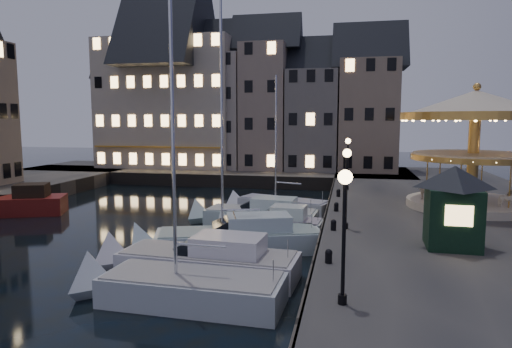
% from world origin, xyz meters
% --- Properties ---
extents(ground, '(160.00, 160.00, 0.00)m').
position_xyz_m(ground, '(0.00, 0.00, 0.00)').
color(ground, black).
rests_on(ground, ground).
extents(quay_east, '(16.00, 56.00, 1.30)m').
position_xyz_m(quay_east, '(14.00, 6.00, 0.65)').
color(quay_east, '#474442').
rests_on(quay_east, ground).
extents(quay_north, '(44.00, 12.00, 1.30)m').
position_xyz_m(quay_north, '(-8.00, 28.00, 0.65)').
color(quay_north, '#474442').
rests_on(quay_north, ground).
extents(quaywall_e, '(0.15, 44.00, 1.30)m').
position_xyz_m(quaywall_e, '(6.00, 6.00, 0.65)').
color(quaywall_e, '#47423A').
rests_on(quaywall_e, ground).
extents(quaywall_n, '(48.00, 0.15, 1.30)m').
position_xyz_m(quaywall_n, '(-6.00, 22.00, 0.65)').
color(quaywall_n, '#47423A').
rests_on(quaywall_n, ground).
extents(streetlamp_a, '(0.44, 0.44, 4.17)m').
position_xyz_m(streetlamp_a, '(7.20, -9.00, 4.02)').
color(streetlamp_a, black).
rests_on(streetlamp_a, quay_east).
extents(streetlamp_b, '(0.44, 0.44, 4.17)m').
position_xyz_m(streetlamp_b, '(7.20, 1.00, 4.02)').
color(streetlamp_b, black).
rests_on(streetlamp_b, quay_east).
extents(streetlamp_c, '(0.44, 0.44, 4.17)m').
position_xyz_m(streetlamp_c, '(7.20, 14.50, 4.02)').
color(streetlamp_c, black).
rests_on(streetlamp_c, quay_east).
extents(bollard_a, '(0.30, 0.30, 0.57)m').
position_xyz_m(bollard_a, '(6.60, -5.00, 1.60)').
color(bollard_a, black).
rests_on(bollard_a, quay_east).
extents(bollard_b, '(0.30, 0.30, 0.57)m').
position_xyz_m(bollard_b, '(6.60, 0.50, 1.60)').
color(bollard_b, black).
rests_on(bollard_b, quay_east).
extents(bollard_c, '(0.30, 0.30, 0.57)m').
position_xyz_m(bollard_c, '(6.60, 5.50, 1.60)').
color(bollard_c, black).
rests_on(bollard_c, quay_east).
extents(bollard_d, '(0.30, 0.30, 0.57)m').
position_xyz_m(bollard_d, '(6.60, 11.00, 1.60)').
color(bollard_d, black).
rests_on(bollard_d, quay_east).
extents(townhouse_na, '(5.50, 8.00, 12.80)m').
position_xyz_m(townhouse_na, '(-19.50, 30.00, 7.78)').
color(townhouse_na, tan).
rests_on(townhouse_na, quay_north).
extents(townhouse_nb, '(6.16, 8.00, 13.80)m').
position_xyz_m(townhouse_nb, '(-14.05, 30.00, 8.28)').
color(townhouse_nb, gray).
rests_on(townhouse_nb, quay_north).
extents(townhouse_nc, '(6.82, 8.00, 14.80)m').
position_xyz_m(townhouse_nc, '(-8.00, 30.00, 8.78)').
color(townhouse_nc, '#A6988D').
rests_on(townhouse_nc, quay_north).
extents(townhouse_nd, '(5.50, 8.00, 15.80)m').
position_xyz_m(townhouse_nd, '(-2.25, 30.00, 9.28)').
color(townhouse_nd, gray).
rests_on(townhouse_nd, quay_north).
extents(townhouse_ne, '(6.16, 8.00, 12.80)m').
position_xyz_m(townhouse_ne, '(3.20, 30.00, 7.78)').
color(townhouse_ne, slate).
rests_on(townhouse_ne, quay_north).
extents(townhouse_nf, '(6.82, 8.00, 13.80)m').
position_xyz_m(townhouse_nf, '(9.25, 30.00, 8.28)').
color(townhouse_nf, gray).
rests_on(townhouse_nf, quay_north).
extents(hotel_corner, '(17.60, 9.00, 16.80)m').
position_xyz_m(hotel_corner, '(-14.00, 30.00, 9.78)').
color(hotel_corner, '#C1B29E').
rests_on(hotel_corner, quay_north).
extents(motorboat_a, '(7.96, 2.94, 13.31)m').
position_xyz_m(motorboat_a, '(1.06, -6.98, 0.54)').
color(motorboat_a, silver).
rests_on(motorboat_a, ground).
extents(motorboat_b, '(9.03, 3.19, 2.15)m').
position_xyz_m(motorboat_b, '(0.92, -3.99, 0.64)').
color(motorboat_b, silver).
rests_on(motorboat_b, ground).
extents(motorboat_c, '(9.70, 5.34, 13.02)m').
position_xyz_m(motorboat_c, '(1.32, 0.02, 0.68)').
color(motorboat_c, silver).
rests_on(motorboat_c, ground).
extents(motorboat_d, '(6.26, 2.41, 2.15)m').
position_xyz_m(motorboat_d, '(2.88, 3.36, 0.63)').
color(motorboat_d, silver).
rests_on(motorboat_d, ground).
extents(motorboat_e, '(8.34, 3.00, 2.15)m').
position_xyz_m(motorboat_e, '(1.36, 5.94, 0.64)').
color(motorboat_e, silver).
rests_on(motorboat_e, ground).
extents(motorboat_f, '(7.81, 4.27, 10.48)m').
position_xyz_m(motorboat_f, '(2.09, 10.36, 0.53)').
color(motorboat_f, silver).
rests_on(motorboat_f, ground).
extents(red_fishing_boat, '(7.89, 5.19, 5.94)m').
position_xyz_m(red_fishing_boat, '(-16.84, 6.00, 0.70)').
color(red_fishing_boat, maroon).
rests_on(red_fishing_boat, ground).
extents(carousel, '(9.08, 9.08, 7.94)m').
position_xyz_m(carousel, '(15.07, 8.38, 6.53)').
color(carousel, beige).
rests_on(carousel, quay_east).
extents(ticket_kiosk, '(3.54, 3.54, 4.15)m').
position_xyz_m(ticket_kiosk, '(11.87, -1.61, 3.77)').
color(ticket_kiosk, black).
rests_on(ticket_kiosk, quay_east).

